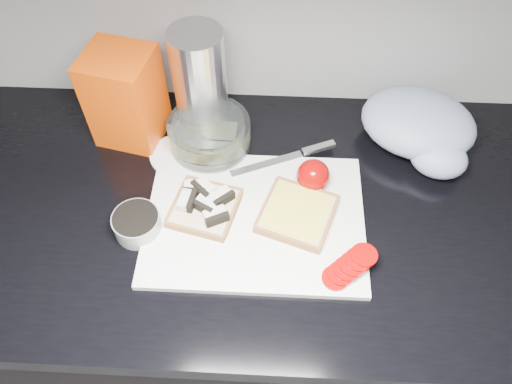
{
  "coord_description": "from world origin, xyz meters",
  "views": [
    {
      "loc": [
        0.06,
        0.65,
        1.68
      ],
      "look_at": [
        0.04,
        1.19,
        0.95
      ],
      "focal_mm": 35.0,
      "sensor_mm": 36.0,
      "label": 1
    }
  ],
  "objects_px": {
    "glass_bowl": "(210,135)",
    "steel_canister": "(201,87)",
    "cutting_board": "(255,219)",
    "bread_bag": "(126,97)"
  },
  "relations": [
    {
      "from": "glass_bowl",
      "to": "steel_canister",
      "type": "distance_m",
      "value": 0.1
    },
    {
      "from": "bread_bag",
      "to": "steel_canister",
      "type": "height_order",
      "value": "steel_canister"
    },
    {
      "from": "cutting_board",
      "to": "glass_bowl",
      "type": "relative_size",
      "value": 2.42
    },
    {
      "from": "cutting_board",
      "to": "glass_bowl",
      "type": "bearing_deg",
      "value": 119.34
    },
    {
      "from": "glass_bowl",
      "to": "bread_bag",
      "type": "height_order",
      "value": "bread_bag"
    },
    {
      "from": "cutting_board",
      "to": "bread_bag",
      "type": "xyz_separation_m",
      "value": [
        -0.27,
        0.21,
        0.09
      ]
    },
    {
      "from": "bread_bag",
      "to": "steel_canister",
      "type": "relative_size",
      "value": 0.81
    },
    {
      "from": "glass_bowl",
      "to": "steel_canister",
      "type": "xyz_separation_m",
      "value": [
        -0.02,
        0.05,
        0.09
      ]
    },
    {
      "from": "steel_canister",
      "to": "glass_bowl",
      "type": "bearing_deg",
      "value": -70.38
    },
    {
      "from": "cutting_board",
      "to": "glass_bowl",
      "type": "height_order",
      "value": "glass_bowl"
    }
  ]
}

